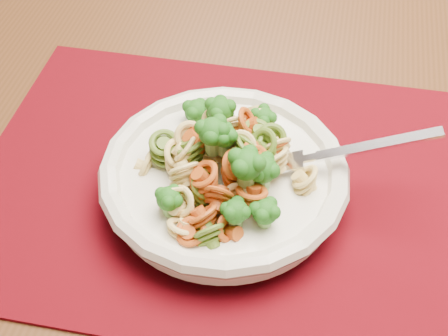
% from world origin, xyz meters
% --- Properties ---
extents(dining_table, '(1.46, 1.02, 0.70)m').
position_xyz_m(dining_table, '(-0.05, -0.37, 0.61)').
color(dining_table, '#4C2A15').
rests_on(dining_table, ground).
extents(placemat, '(0.50, 0.41, 0.00)m').
position_xyz_m(placemat, '(-0.06, -0.49, 0.71)').
color(placemat, '#55030C').
rests_on(placemat, dining_table).
extents(pasta_bowl, '(0.23, 0.23, 0.04)m').
position_xyz_m(pasta_bowl, '(-0.04, -0.51, 0.74)').
color(pasta_bowl, beige).
rests_on(pasta_bowl, placemat).
extents(pasta_broccoli_heap, '(0.20, 0.20, 0.06)m').
position_xyz_m(pasta_broccoli_heap, '(-0.04, -0.51, 0.75)').
color(pasta_broccoli_heap, '#E7C072').
rests_on(pasta_broccoli_heap, pasta_bowl).
extents(fork, '(0.18, 0.07, 0.08)m').
position_xyz_m(fork, '(0.01, -0.49, 0.75)').
color(fork, silver).
rests_on(fork, pasta_bowl).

